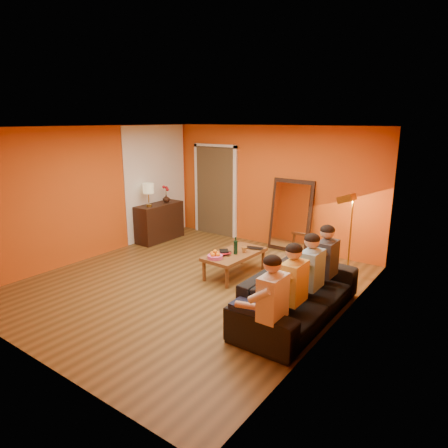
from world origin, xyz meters
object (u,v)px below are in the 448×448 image
Objects in this scene: tumbler at (244,250)px; person_far_right at (326,265)px; floor_lamp at (350,236)px; person_mid_right at (311,276)px; laptop at (254,249)px; vase at (166,198)px; person_far_left at (273,305)px; coffee_table at (235,264)px; sideboard at (160,222)px; person_mid_left at (294,289)px; wine_bottle at (236,246)px; sofa at (299,294)px; table_lamp at (149,195)px; dog at (269,292)px; mirror_frame at (291,216)px.

person_far_right is at bearing -8.46° from tumbler.
floor_lamp is 1.89m from person_mid_right.
laptop is at bearing 146.81° from person_mid_right.
person_far_left is at bearing -32.62° from vase.
coffee_table is 2.52m from person_far_left.
sideboard is 0.97× the size of person_far_right.
coffee_table is 1.00× the size of person_mid_left.
sideboard is at bearing -164.02° from floor_lamp.
tumbler is (0.07, 0.17, -0.11)m from wine_bottle.
laptop is at bearing 72.00° from wine_bottle.
person_mid_left reaches higher than coffee_table.
person_far_left is at bearing -45.51° from wine_bottle.
sofa is 1.73m from wine_bottle.
tumbler is 2.93m from vase.
sofa is 0.31m from person_mid_right.
sofa is 1.94× the size of coffee_table.
person_far_right reaches higher than tumbler.
person_far_left is 5.20m from vase.
wine_bottle is 0.21m from tumbler.
sideboard is 4.51m from sofa.
table_lamp is at bearing 168.90° from wine_bottle.
dog is 1.56m from wine_bottle.
floor_lamp reaches higher than tumbler.
table_lamp is 4.55m from person_mid_right.
person_mid_right is 3.79× the size of laptop.
dog is 4.13× the size of vase.
person_mid_right is (0.47, 0.33, 0.25)m from dog.
wine_bottle is (-1.69, 0.07, -0.03)m from person_far_right.
person_mid_left is at bearing -1.04° from dog.
coffee_table is 2.16m from person_mid_left.
floor_lamp is at bearing -23.47° from mirror_frame.
table_lamp is 1.58× the size of laptop.
mirror_frame is 3.96m from person_far_left.
tumbler is at bearing -91.35° from mirror_frame.
mirror_frame reaches higher than person_far_left.
sideboard is 2.81m from wine_bottle.
coffee_table is 1.62m from dog.
floor_lamp is at bearing 38.95° from coffee_table.
table_lamp is at bearing -90.00° from vase.
dog reaches higher than laptop.
person_mid_right is at bearing 58.95° from dog.
coffee_table is at bearing 158.92° from person_mid_right.
vase is at bearing -167.36° from floor_lamp.
sofa is 7.34× the size of laptop.
wine_bottle is at bearing -21.88° from vase.
dog is 2.25× the size of laptop.
person_far_left is at bearing -90.00° from person_mid_left.
mirror_frame is 1.29× the size of sideboard.
table_lamp is 0.42× the size of person_mid_right.
floor_lamp is at bearing 104.76° from dog.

